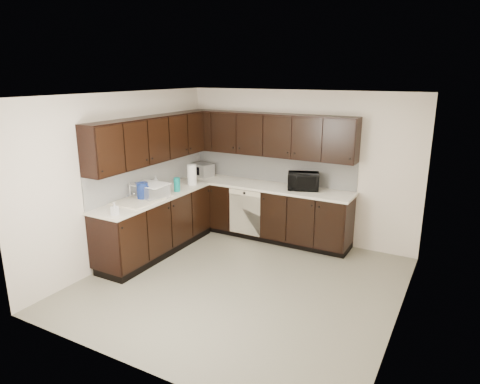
{
  "coord_description": "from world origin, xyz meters",
  "views": [
    {
      "loc": [
        2.52,
        -4.61,
        2.76
      ],
      "look_at": [
        -0.35,
        0.6,
        1.1
      ],
      "focal_mm": 32.0,
      "sensor_mm": 36.0,
      "label": 1
    }
  ],
  "objects_px": {
    "sink": "(141,204)",
    "storage_bin": "(150,190)",
    "blue_pitcher": "(143,191)",
    "microwave": "(303,181)",
    "toaster_oven": "(203,170)"
  },
  "relations": [
    {
      "from": "toaster_oven",
      "to": "blue_pitcher",
      "type": "height_order",
      "value": "blue_pitcher"
    },
    {
      "from": "sink",
      "to": "blue_pitcher",
      "type": "distance_m",
      "value": 0.2
    },
    {
      "from": "sink",
      "to": "storage_bin",
      "type": "height_order",
      "value": "sink"
    },
    {
      "from": "microwave",
      "to": "toaster_oven",
      "type": "distance_m",
      "value": 1.94
    },
    {
      "from": "sink",
      "to": "storage_bin",
      "type": "bearing_deg",
      "value": 91.1
    },
    {
      "from": "microwave",
      "to": "storage_bin",
      "type": "distance_m",
      "value": 2.42
    },
    {
      "from": "microwave",
      "to": "toaster_oven",
      "type": "height_order",
      "value": "microwave"
    },
    {
      "from": "toaster_oven",
      "to": "storage_bin",
      "type": "height_order",
      "value": "toaster_oven"
    },
    {
      "from": "storage_bin",
      "to": "blue_pitcher",
      "type": "bearing_deg",
      "value": -92.7
    },
    {
      "from": "blue_pitcher",
      "to": "toaster_oven",
      "type": "bearing_deg",
      "value": 77.79
    },
    {
      "from": "microwave",
      "to": "blue_pitcher",
      "type": "xyz_separation_m",
      "value": [
        -1.89,
        -1.68,
        -0.01
      ]
    },
    {
      "from": "blue_pitcher",
      "to": "storage_bin",
      "type": "bearing_deg",
      "value": 73.16
    },
    {
      "from": "storage_bin",
      "to": "blue_pitcher",
      "type": "relative_size",
      "value": 1.97
    },
    {
      "from": "microwave",
      "to": "blue_pitcher",
      "type": "height_order",
      "value": "microwave"
    },
    {
      "from": "sink",
      "to": "microwave",
      "type": "xyz_separation_m",
      "value": [
        1.88,
        1.74,
        0.19
      ]
    }
  ]
}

